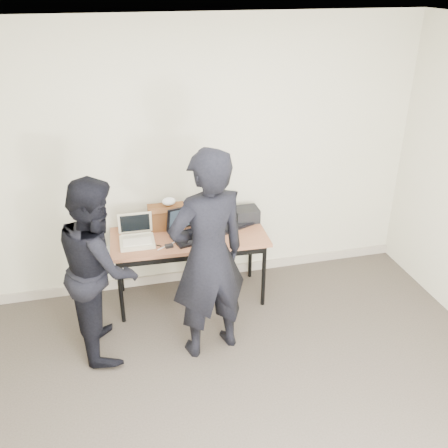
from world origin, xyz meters
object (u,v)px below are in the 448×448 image
object	(u,v)px
leather_satchel	(167,216)
person_observer	(99,267)
laptop_center	(189,230)
desk	(189,242)
person_typist	(208,257)
laptop_right	(228,217)
equipment_box	(246,215)
laptop_beige	(137,237)

from	to	relation	value
leather_satchel	person_observer	xyz separation A→B (m)	(-0.67, -0.73, -0.05)
laptop_center	desk	bearing A→B (deg)	-147.99
person_typist	laptop_right	bearing A→B (deg)	-127.36
desk	person_typist	xyz separation A→B (m)	(0.02, -0.77, 0.27)
person_typist	leather_satchel	bearing A→B (deg)	-92.89
laptop_center	laptop_right	xyz separation A→B (m)	(0.43, 0.18, -0.00)
desk	person_observer	xyz separation A→B (m)	(-0.85, -0.51, 0.14)
laptop_center	person_observer	xyz separation A→B (m)	(-0.86, -0.51, 0.02)
equipment_box	laptop_right	bearing A→B (deg)	-179.68
desk	laptop_right	size ratio (longest dim) A/B	3.14
laptop_center	equipment_box	size ratio (longest dim) A/B	1.81
laptop_center	person_typist	size ratio (longest dim) A/B	0.23
laptop_beige	leather_satchel	size ratio (longest dim) A/B	0.89
laptop_center	equipment_box	xyz separation A→B (m)	(0.62, 0.18, 0.01)
leather_satchel	laptop_beige	bearing A→B (deg)	-143.38
leather_satchel	laptop_right	bearing A→B (deg)	-1.67
laptop_right	laptop_center	bearing A→B (deg)	179.25
laptop_center	person_typist	world-z (taller)	person_typist
laptop_beige	person_observer	size ratio (longest dim) A/B	0.20
leather_satchel	person_typist	world-z (taller)	person_typist
leather_satchel	person_observer	bearing A→B (deg)	-130.73
laptop_center	leather_satchel	distance (m)	0.30
laptop_beige	leather_satchel	world-z (taller)	laptop_beige
laptop_right	leather_satchel	world-z (taller)	laptop_right
desk	person_typist	distance (m)	0.82
leather_satchel	desk	bearing A→B (deg)	-49.99
laptop_right	person_typist	bearing A→B (deg)	-137.12
laptop_center	laptop_right	size ratio (longest dim) A/B	0.90
leather_satchel	person_typist	xyz separation A→B (m)	(0.20, -1.00, 0.08)
person_typist	laptop_center	bearing A→B (deg)	-103.14
desk	person_observer	size ratio (longest dim) A/B	0.95
laptop_beige	laptop_center	bearing A→B (deg)	1.20
desk	laptop_right	bearing A→B (deg)	26.24
laptop_beige	person_observer	bearing A→B (deg)	-123.61
laptop_right	leather_satchel	xyz separation A→B (m)	(-0.61, 0.04, 0.06)
person_observer	laptop_right	bearing A→B (deg)	-65.59
laptop_beige	person_typist	bearing A→B (deg)	-55.24
desk	leather_satchel	world-z (taller)	leather_satchel
laptop_right	equipment_box	bearing A→B (deg)	-23.72
leather_satchel	person_typist	size ratio (longest dim) A/B	0.20
laptop_center	person_typist	bearing A→B (deg)	-102.64
laptop_center	leather_satchel	xyz separation A→B (m)	(-0.19, 0.22, 0.06)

